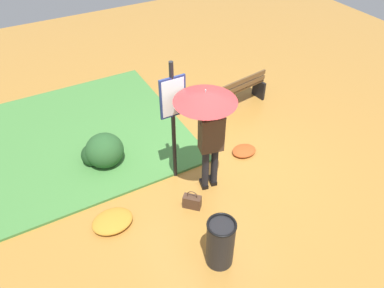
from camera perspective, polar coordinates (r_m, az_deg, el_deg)
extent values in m
plane|color=#B27A33|center=(6.92, 2.26, -4.47)|extent=(18.00, 18.00, 0.00)
cube|color=#47843D|center=(8.05, -19.18, 0.54)|extent=(4.80, 4.00, 0.05)
cylinder|color=black|center=(6.44, 3.44, -3.36)|extent=(0.12, 0.12, 0.86)
cylinder|color=black|center=(6.37, 2.06, -3.90)|extent=(0.12, 0.12, 0.86)
cube|color=black|center=(6.74, 3.13, -5.57)|extent=(0.15, 0.24, 0.08)
cube|color=black|center=(6.67, 1.80, -6.11)|extent=(0.15, 0.24, 0.08)
cube|color=#473323|center=(5.92, 2.97, 1.66)|extent=(0.42, 0.32, 0.64)
sphere|color=tan|center=(5.65, 3.13, 5.33)|extent=(0.20, 0.20, 0.20)
ellipsoid|color=black|center=(5.63, 3.14, 5.58)|extent=(0.20, 0.20, 0.15)
cylinder|color=#473323|center=(5.91, 4.70, 4.01)|extent=(0.18, 0.13, 0.18)
cylinder|color=#473323|center=(5.84, 4.37, 4.67)|extent=(0.24, 0.11, 0.33)
cube|color=black|center=(5.71, 3.79, 5.51)|extent=(0.07, 0.03, 0.14)
cylinder|color=#473323|center=(5.70, 1.68, 3.04)|extent=(0.11, 0.10, 0.09)
cylinder|color=#473323|center=(5.65, 1.88, 3.76)|extent=(0.10, 0.09, 0.23)
cylinder|color=#A5A5AD|center=(5.47, 2.05, 6.43)|extent=(0.02, 0.02, 0.41)
cone|color=#B22D2D|center=(5.42, 2.07, 7.27)|extent=(0.96, 0.96, 0.16)
sphere|color=#A5A5AD|center=(5.36, 2.10, 8.26)|extent=(0.02, 0.02, 0.02)
cylinder|color=black|center=(6.14, -2.87, 2.92)|extent=(0.07, 0.07, 2.30)
cube|color=navy|center=(5.82, -2.98, 7.18)|extent=(0.44, 0.04, 0.70)
cube|color=silver|center=(5.80, -2.89, 7.09)|extent=(0.38, 0.01, 0.64)
cube|color=#4C3323|center=(6.28, 0.02, -8.85)|extent=(0.31, 0.31, 0.24)
torus|color=#4C3323|center=(6.16, 0.02, -7.86)|extent=(0.14, 0.14, 0.18)
cube|color=black|center=(9.00, 10.19, 8.31)|extent=(0.11, 0.36, 0.44)
cube|color=black|center=(8.35, 3.14, 6.22)|extent=(0.11, 0.36, 0.44)
cube|color=brown|center=(8.62, 6.46, 9.04)|extent=(1.40, 0.31, 0.04)
cube|color=brown|center=(8.53, 6.91, 8.68)|extent=(1.40, 0.31, 0.04)
cube|color=brown|center=(8.45, 7.37, 8.30)|extent=(1.40, 0.31, 0.04)
cube|color=brown|center=(8.37, 7.63, 8.72)|extent=(1.39, 0.25, 0.10)
cube|color=brown|center=(8.29, 7.71, 9.55)|extent=(1.39, 0.25, 0.10)
cylinder|color=black|center=(5.44, 4.35, -14.95)|extent=(0.40, 0.40, 0.80)
torus|color=black|center=(5.10, 4.59, -12.26)|extent=(0.42, 0.42, 0.04)
ellipsoid|color=#285628|center=(7.10, -13.25, -0.96)|extent=(0.71, 0.71, 0.64)
ellipsoid|color=#1E421E|center=(7.21, -14.98, -1.64)|extent=(0.43, 0.43, 0.43)
ellipsoid|color=#B74C1E|center=(7.38, 7.97, -1.03)|extent=(0.49, 0.39, 0.11)
ellipsoid|color=#C68428|center=(6.21, -12.09, -11.48)|extent=(0.66, 0.53, 0.15)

